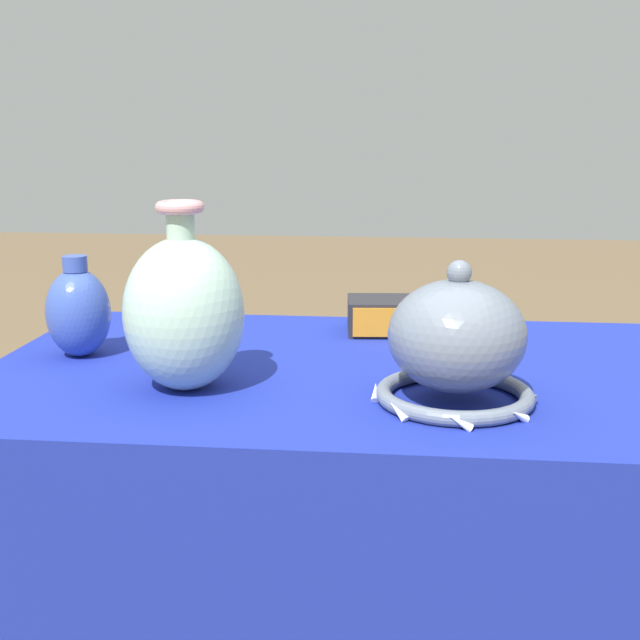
% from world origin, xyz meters
% --- Properties ---
extents(display_table, '(1.21, 0.71, 0.68)m').
position_xyz_m(display_table, '(0.00, -0.02, 0.61)').
color(display_table, '#38383D').
rests_on(display_table, ground_plane).
extents(vase_tall_bulbous, '(0.17, 0.17, 0.27)m').
position_xyz_m(vase_tall_bulbous, '(-0.25, -0.14, 0.80)').
color(vase_tall_bulbous, '#A8CCB7').
rests_on(vase_tall_bulbous, display_table).
extents(vase_dome_bell, '(0.23, 0.23, 0.20)m').
position_xyz_m(vase_dome_bell, '(0.13, -0.16, 0.76)').
color(vase_dome_bell, slate).
rests_on(vase_dome_bell, display_table).
extents(mosaic_tile_box, '(0.13, 0.13, 0.06)m').
position_xyz_m(mosaic_tile_box, '(0.02, 0.23, 0.71)').
color(mosaic_tile_box, '#232328').
rests_on(mosaic_tile_box, display_table).
extents(jar_round_cobalt, '(0.11, 0.11, 0.17)m').
position_xyz_m(jar_round_cobalt, '(-0.48, 0.02, 0.76)').
color(jar_round_cobalt, '#3851A8').
rests_on(jar_round_cobalt, display_table).
extents(cup_wide_ivory, '(0.13, 0.13, 0.06)m').
position_xyz_m(cup_wide_ivory, '(-0.36, 0.25, 0.71)').
color(cup_wide_ivory, white).
rests_on(cup_wide_ivory, display_table).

